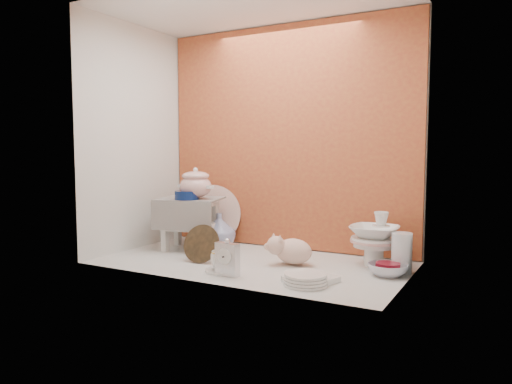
# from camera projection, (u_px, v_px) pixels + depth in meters

# --- Properties ---
(ground) EXTENTS (1.80, 1.80, 0.00)m
(ground) POSITION_uv_depth(u_px,v_px,m) (251.00, 262.00, 2.86)
(ground) COLOR silver
(ground) RESTS_ON ground
(niche_shell) EXTENTS (1.86, 1.03, 1.53)m
(niche_shell) POSITION_uv_depth(u_px,v_px,m) (266.00, 107.00, 2.94)
(niche_shell) COLOR #B6622D
(niche_shell) RESTS_ON ground
(step_stool) EXTENTS (0.49, 0.45, 0.35)m
(step_stool) POSITION_uv_depth(u_px,v_px,m) (190.00, 224.00, 3.24)
(step_stool) COLOR silver
(step_stool) RESTS_ON ground
(soup_tureen) EXTENTS (0.31, 0.31, 0.21)m
(soup_tureen) POSITION_uv_depth(u_px,v_px,m) (196.00, 183.00, 3.15)
(soup_tureen) COLOR white
(soup_tureen) RESTS_ON step_stool
(cobalt_bowl) EXTENTS (0.18, 0.18, 0.06)m
(cobalt_bowl) POSITION_uv_depth(u_px,v_px,m) (187.00, 195.00, 3.12)
(cobalt_bowl) COLOR #0A1C50
(cobalt_bowl) RESTS_ON step_stool
(floral_platter) EXTENTS (0.43, 0.24, 0.42)m
(floral_platter) POSITION_uv_depth(u_px,v_px,m) (212.00, 214.00, 3.44)
(floral_platter) COLOR white
(floral_platter) RESTS_ON ground
(blue_white_vase) EXTENTS (0.30, 0.30, 0.24)m
(blue_white_vase) POSITION_uv_depth(u_px,v_px,m) (219.00, 230.00, 3.29)
(blue_white_vase) COLOR white
(blue_white_vase) RESTS_ON ground
(lacquer_tray) EXTENTS (0.24, 0.12, 0.22)m
(lacquer_tray) POSITION_uv_depth(u_px,v_px,m) (201.00, 244.00, 2.86)
(lacquer_tray) COLOR black
(lacquer_tray) RESTS_ON ground
(mantel_clock) EXTENTS (0.14, 0.06, 0.20)m
(mantel_clock) POSITION_uv_depth(u_px,v_px,m) (227.00, 258.00, 2.55)
(mantel_clock) COLOR silver
(mantel_clock) RESTS_ON ground
(plush_pig) EXTENTS (0.31, 0.25, 0.17)m
(plush_pig) POSITION_uv_depth(u_px,v_px,m) (294.00, 251.00, 2.79)
(plush_pig) COLOR beige
(plush_pig) RESTS_ON ground
(teacup_saucer) EXTENTS (0.24, 0.24, 0.01)m
(teacup_saucer) POSITION_uv_depth(u_px,v_px,m) (223.00, 270.00, 2.64)
(teacup_saucer) COLOR white
(teacup_saucer) RESTS_ON ground
(gold_rim_teacup) EXTENTS (0.16, 0.16, 0.10)m
(gold_rim_teacup) POSITION_uv_depth(u_px,v_px,m) (222.00, 260.00, 2.64)
(gold_rim_teacup) COLOR white
(gold_rim_teacup) RESTS_ON teacup_saucer
(lattice_dish) EXTENTS (0.27, 0.27, 0.03)m
(lattice_dish) POSITION_uv_depth(u_px,v_px,m) (311.00, 279.00, 2.44)
(lattice_dish) COLOR white
(lattice_dish) RESTS_ON ground
(dinner_plate_stack) EXTENTS (0.29, 0.29, 0.06)m
(dinner_plate_stack) POSITION_uv_depth(u_px,v_px,m) (306.00, 279.00, 2.38)
(dinner_plate_stack) COLOR white
(dinner_plate_stack) RESTS_ON ground
(crystal_bowl) EXTENTS (0.26, 0.26, 0.07)m
(crystal_bowl) POSITION_uv_depth(u_px,v_px,m) (388.00, 270.00, 2.55)
(crystal_bowl) COLOR silver
(crystal_bowl) RESTS_ON ground
(clear_glass_vase) EXTENTS (0.11, 0.11, 0.22)m
(clear_glass_vase) POSITION_uv_depth(u_px,v_px,m) (402.00, 253.00, 2.61)
(clear_glass_vase) COLOR silver
(clear_glass_vase) RESTS_ON ground
(porcelain_tower) EXTENTS (0.34, 0.34, 0.32)m
(porcelain_tower) POSITION_uv_depth(u_px,v_px,m) (374.00, 238.00, 2.77)
(porcelain_tower) COLOR white
(porcelain_tower) RESTS_ON ground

